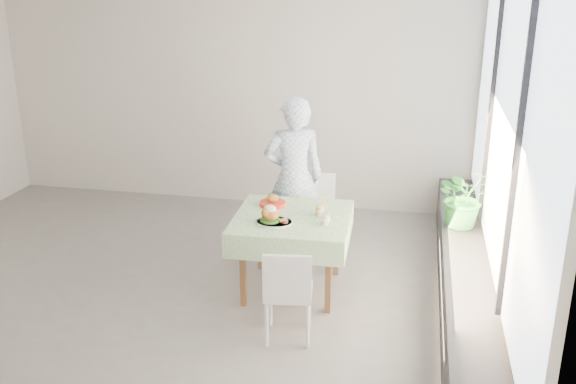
% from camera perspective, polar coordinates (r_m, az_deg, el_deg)
% --- Properties ---
extents(floor, '(6.00, 6.00, 0.00)m').
position_cam_1_polar(floor, '(6.32, -11.19, -8.22)').
color(floor, '#615F5C').
rests_on(floor, ground).
extents(wall_back, '(6.00, 0.02, 2.80)m').
position_cam_1_polar(wall_back, '(8.11, -5.05, 8.67)').
color(wall_back, beige).
rests_on(wall_back, ground).
extents(wall_right, '(0.02, 5.00, 2.80)m').
position_cam_1_polar(wall_right, '(5.39, 18.66, 2.31)').
color(wall_right, beige).
rests_on(wall_right, ground).
extents(window_pane, '(0.01, 4.80, 2.18)m').
position_cam_1_polar(window_pane, '(5.32, 18.63, 4.91)').
color(window_pane, '#D1E0F9').
rests_on(window_pane, ground).
extents(window_ledge, '(0.40, 4.80, 0.50)m').
position_cam_1_polar(window_ledge, '(5.79, 15.47, -8.49)').
color(window_ledge, black).
rests_on(window_ledge, ground).
extents(cafe_table, '(1.08, 1.08, 0.74)m').
position_cam_1_polar(cafe_table, '(5.96, 0.37, -4.67)').
color(cafe_table, brown).
rests_on(cafe_table, ground).
extents(chair_far, '(0.43, 0.43, 0.86)m').
position_cam_1_polar(chair_far, '(6.76, 2.11, -3.51)').
color(chair_far, white).
rests_on(chair_far, ground).
extents(chair_near, '(0.43, 0.43, 0.81)m').
position_cam_1_polar(chair_near, '(5.30, 0.03, -10.44)').
color(chair_near, white).
rests_on(chair_near, ground).
extents(diner, '(0.71, 0.58, 1.69)m').
position_cam_1_polar(diner, '(6.59, 0.52, 1.29)').
color(diner, '#86A9D6').
rests_on(diner, ground).
extents(main_dish, '(0.33, 0.33, 0.17)m').
position_cam_1_polar(main_dish, '(5.67, -1.43, -2.26)').
color(main_dish, white).
rests_on(main_dish, cafe_table).
extents(juice_cup_orange, '(0.09, 0.09, 0.25)m').
position_cam_1_polar(juice_cup_orange, '(5.85, 2.84, -1.59)').
color(juice_cup_orange, white).
rests_on(juice_cup_orange, cafe_table).
extents(juice_cup_lemonade, '(0.09, 0.09, 0.25)m').
position_cam_1_polar(juice_cup_lemonade, '(5.65, 3.34, -2.36)').
color(juice_cup_lemonade, white).
rests_on(juice_cup_lemonade, cafe_table).
extents(second_dish, '(0.25, 0.25, 0.12)m').
position_cam_1_polar(second_dish, '(6.10, -1.39, -0.91)').
color(second_dish, '#B82A12').
rests_on(second_dish, cafe_table).
extents(potted_plant, '(0.70, 0.66, 0.61)m').
position_cam_1_polar(potted_plant, '(6.39, 15.41, -0.40)').
color(potted_plant, '#2E862C').
rests_on(potted_plant, window_ledge).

